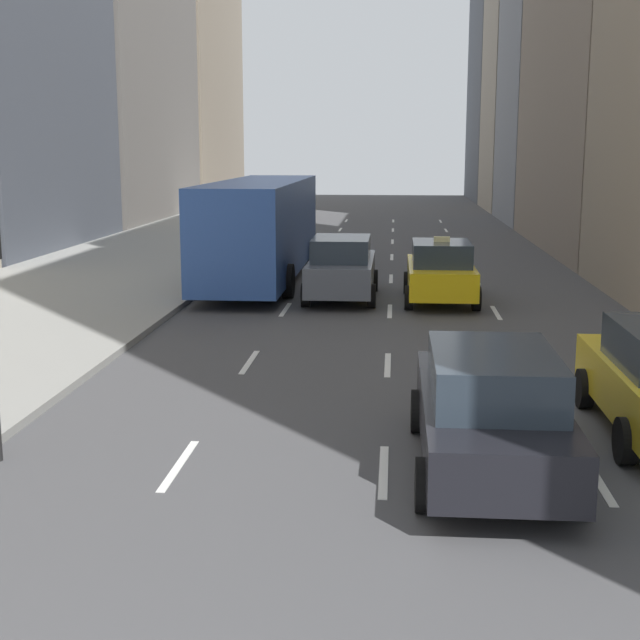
# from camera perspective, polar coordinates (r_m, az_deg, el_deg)

# --- Properties ---
(sidewalk_left) EXTENTS (8.00, 66.00, 0.15)m
(sidewalk_left) POSITION_cam_1_polar(r_m,az_deg,el_deg) (32.18, -12.81, 3.18)
(sidewalk_left) COLOR gray
(sidewalk_left) RESTS_ON ground
(lane_markings) EXTENTS (5.72, 56.00, 0.01)m
(lane_markings) POSITION_cam_1_polar(r_m,az_deg,el_deg) (26.73, 4.53, 1.73)
(lane_markings) COLOR white
(lane_markings) RESTS_ON ground
(taxi_lead) EXTENTS (2.02, 4.40, 1.87)m
(taxi_lead) POSITION_cam_1_polar(r_m,az_deg,el_deg) (25.21, 7.73, 3.11)
(taxi_lead) COLOR yellow
(taxi_lead) RESTS_ON ground
(sedan_black_near) EXTENTS (2.02, 4.68, 1.80)m
(sedan_black_near) POSITION_cam_1_polar(r_m,az_deg,el_deg) (25.51, 1.39, 3.37)
(sedan_black_near) COLOR #565B66
(sedan_black_near) RESTS_ON ground
(sedan_silver_behind) EXTENTS (2.02, 4.90, 1.70)m
(sedan_silver_behind) POSITION_cam_1_polar(r_m,az_deg,el_deg) (12.11, 10.83, -5.60)
(sedan_silver_behind) COLOR black
(sedan_silver_behind) RESTS_ON ground
(city_bus) EXTENTS (2.80, 11.61, 3.25)m
(city_bus) POSITION_cam_1_polar(r_m,az_deg,el_deg) (28.94, -3.81, 5.99)
(city_bus) COLOR #2D519E
(city_bus) RESTS_ON ground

